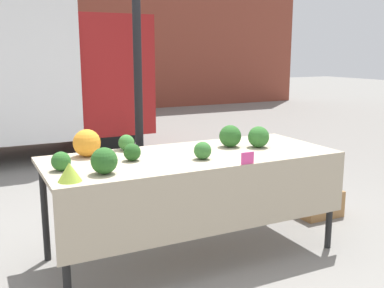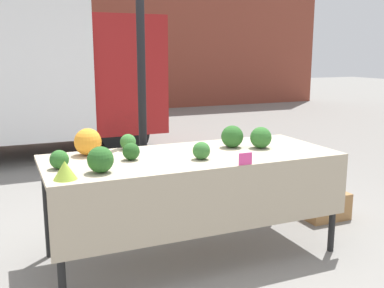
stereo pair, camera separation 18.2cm
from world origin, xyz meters
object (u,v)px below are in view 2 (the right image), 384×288
parked_truck (14,59)px  orange_cauliflower (88,142)px  price_sign (245,159)px  produce_crate (325,206)px

parked_truck → orange_cauliflower: parked_truck is taller
orange_cauliflower → price_sign: 1.17m
orange_cauliflower → price_sign: bearing=-37.9°
orange_cauliflower → price_sign: orange_cauliflower is taller
produce_crate → orange_cauliflower: bearing=177.7°
parked_truck → price_sign: (1.26, -4.67, -0.61)m
parked_truck → price_sign: bearing=-74.9°
parked_truck → orange_cauliflower: size_ratio=19.59×
price_sign → produce_crate: price_sign is taller
parked_truck → produce_crate: parked_truck is taller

